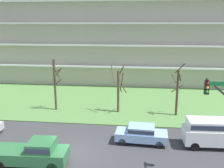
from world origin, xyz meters
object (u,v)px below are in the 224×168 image
(tree_right, at_px, (177,91))
(van_white_center_right, at_px, (216,131))
(traffic_signal_mast, at_px, (220,127))
(tree_center, at_px, (119,89))
(pickup_green_near_right, at_px, (33,152))
(sedan_blue_center_left, at_px, (141,133))
(tree_left, at_px, (55,83))

(tree_right, xyz_separation_m, van_white_center_right, (2.25, -7.15, -1.50))
(van_white_center_right, height_order, traffic_signal_mast, traffic_signal_mast)
(tree_center, height_order, pickup_green_near_right, tree_center)
(pickup_green_near_right, bearing_deg, sedan_blue_center_left, 27.83)
(traffic_signal_mast, bearing_deg, pickup_green_near_right, 166.37)
(van_white_center_right, bearing_deg, tree_center, -42.51)
(van_white_center_right, bearing_deg, sedan_blue_center_left, -1.98)
(sedan_blue_center_left, distance_m, van_white_center_right, 6.12)
(tree_right, bearing_deg, sedan_blue_center_left, -118.30)
(tree_center, relative_size, sedan_blue_center_left, 1.23)
(tree_center, xyz_separation_m, sedan_blue_center_left, (2.62, -7.45, -1.97))
(tree_left, height_order, pickup_green_near_right, tree_left)
(sedan_blue_center_left, height_order, traffic_signal_mast, traffic_signal_mast)
(tree_center, xyz_separation_m, pickup_green_near_right, (-5.13, -11.94, -1.82))
(van_white_center_right, relative_size, traffic_signal_mast, 0.75)
(tree_right, height_order, van_white_center_right, tree_right)
(tree_center, relative_size, traffic_signal_mast, 0.79)
(tree_left, xyz_separation_m, sedan_blue_center_left, (10.03, -7.48, -2.39))
(tree_center, xyz_separation_m, tree_right, (6.47, -0.30, 0.06))
(tree_left, xyz_separation_m, pickup_green_near_right, (2.28, -11.97, -2.25))
(sedan_blue_center_left, bearing_deg, pickup_green_near_right, 33.39)
(van_white_center_right, distance_m, pickup_green_near_right, 14.57)
(sedan_blue_center_left, distance_m, pickup_green_near_right, 8.96)
(van_white_center_right, bearing_deg, tree_left, -26.85)
(tree_right, relative_size, traffic_signal_mast, 0.85)
(pickup_green_near_right, xyz_separation_m, traffic_signal_mast, (11.80, -2.86, 3.74))
(tree_right, bearing_deg, tree_left, 178.66)
(sedan_blue_center_left, bearing_deg, tree_right, -114.99)
(van_white_center_right, bearing_deg, tree_right, -74.55)
(sedan_blue_center_left, xyz_separation_m, traffic_signal_mast, (4.04, -7.35, 3.88))
(tree_right, bearing_deg, traffic_signal_mast, -89.25)
(tree_left, relative_size, traffic_signal_mast, 0.87)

